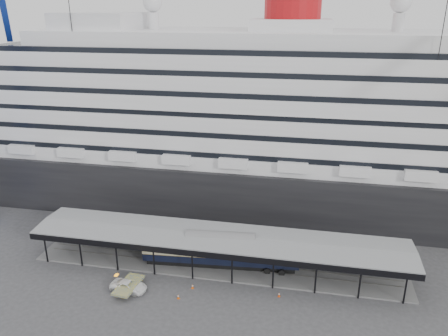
{
  "coord_description": "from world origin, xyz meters",
  "views": [
    {
      "loc": [
        11.91,
        -50.79,
        37.03
      ],
      "look_at": [
        0.35,
        8.0,
        14.74
      ],
      "focal_mm": 35.0,
      "sensor_mm": 36.0,
      "label": 1
    }
  ],
  "objects": [
    {
      "name": "traffic_cone_right",
      "position": [
        9.71,
        -0.86,
        0.33
      ],
      "size": [
        0.35,
        0.35,
        0.67
      ],
      "rotation": [
        0.0,
        0.0,
        0.03
      ],
      "color": "#CF440B",
      "rests_on": "ground"
    },
    {
      "name": "ground",
      "position": [
        0.0,
        0.0,
        0.0
      ],
      "size": [
        200.0,
        200.0,
        0.0
      ],
      "primitive_type": "plane",
      "color": "#3A3A3D",
      "rests_on": "ground"
    },
    {
      "name": "traffic_cone_left",
      "position": [
        -3.59,
        -3.92,
        0.34
      ],
      "size": [
        0.45,
        0.45,
        0.68
      ],
      "rotation": [
        0.0,
        0.0,
        -0.34
      ],
      "color": "#D3510B",
      "rests_on": "ground"
    },
    {
      "name": "pullman_carriage",
      "position": [
        0.4,
        5.0,
        2.77
      ],
      "size": [
        23.48,
        4.87,
        22.89
      ],
      "rotation": [
        0.0,
        0.0,
        0.08
      ],
      "color": "black",
      "rests_on": "ground"
    },
    {
      "name": "cruise_ship",
      "position": [
        0.05,
        32.0,
        18.35
      ],
      "size": [
        130.0,
        30.0,
        43.9
      ],
      "color": "black",
      "rests_on": "ground"
    },
    {
      "name": "port_truck",
      "position": [
        -10.82,
        -3.53,
        0.71
      ],
      "size": [
        5.33,
        2.87,
        1.42
      ],
      "primitive_type": "imported",
      "rotation": [
        0.0,
        0.0,
        1.47
      ],
      "color": "white",
      "rests_on": "ground"
    },
    {
      "name": "platform_canopy",
      "position": [
        0.0,
        5.0,
        2.36
      ],
      "size": [
        56.0,
        9.18,
        5.3
      ],
      "color": "slate",
      "rests_on": "ground"
    },
    {
      "name": "traffic_cone_mid",
      "position": [
        -2.3,
        -1.33,
        0.34
      ],
      "size": [
        0.44,
        0.44,
        0.69
      ],
      "rotation": [
        0.0,
        0.0,
        -0.27
      ],
      "color": "#D3510B",
      "rests_on": "ground"
    }
  ]
}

